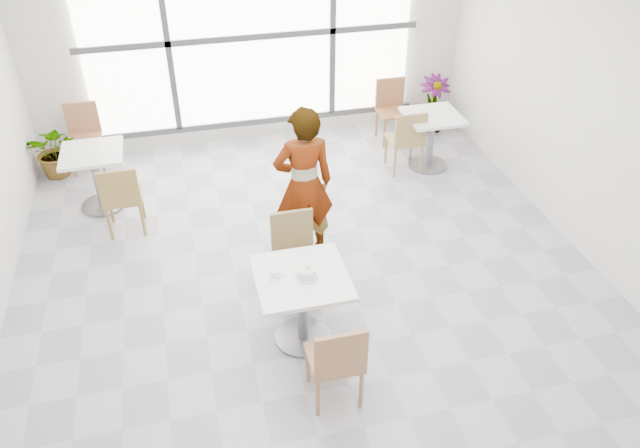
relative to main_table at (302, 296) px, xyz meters
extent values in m
plane|color=#9E9EA5|center=(0.26, 0.67, -0.52)|extent=(7.00, 7.00, 0.00)
plane|color=silver|center=(0.26, 4.17, 0.98)|extent=(6.00, 0.00, 6.00)
plane|color=silver|center=(3.26, 0.67, 0.98)|extent=(0.00, 7.00, 7.00)
cube|color=white|center=(0.26, 4.11, 0.98)|extent=(4.40, 0.04, 2.40)
cube|color=#3F3F42|center=(0.26, 4.08, 0.98)|extent=(4.60, 0.05, 0.08)
cube|color=#3F3F42|center=(-0.84, 4.08, 0.98)|extent=(0.08, 0.05, 2.40)
cube|color=#3F3F42|center=(1.36, 4.08, 0.98)|extent=(0.08, 0.05, 2.40)
cube|color=#3F3F42|center=(0.26, 4.08, -0.24)|extent=(4.60, 0.05, 0.08)
cube|color=white|center=(0.00, 0.00, 0.21)|extent=(0.80, 0.80, 0.04)
cylinder|color=slate|center=(0.00, 0.00, -0.17)|extent=(0.10, 0.10, 0.71)
cylinder|color=slate|center=(0.00, 0.00, -0.51)|extent=(0.52, 0.52, 0.03)
cube|color=#9C6C48|center=(0.11, -0.69, -0.09)|extent=(0.42, 0.42, 0.04)
cube|color=#9C6C48|center=(0.11, -0.88, 0.14)|extent=(0.42, 0.04, 0.42)
cylinder|color=#9C6C48|center=(0.29, -0.51, -0.32)|extent=(0.04, 0.04, 0.41)
cylinder|color=#9C6C48|center=(0.29, -0.87, -0.32)|extent=(0.04, 0.04, 0.41)
cylinder|color=#9C6C48|center=(-0.07, -0.51, -0.32)|extent=(0.04, 0.04, 0.41)
cylinder|color=#9C6C48|center=(-0.07, -0.87, -0.32)|extent=(0.04, 0.04, 0.41)
cube|color=olive|center=(0.09, 0.63, -0.09)|extent=(0.42, 0.42, 0.04)
cube|color=olive|center=(0.09, 0.82, 0.14)|extent=(0.42, 0.04, 0.42)
cylinder|color=olive|center=(-0.09, 0.45, -0.32)|extent=(0.04, 0.04, 0.41)
cylinder|color=olive|center=(-0.09, 0.81, -0.32)|extent=(0.04, 0.04, 0.41)
cylinder|color=olive|center=(0.27, 0.45, -0.32)|extent=(0.04, 0.04, 0.41)
cylinder|color=olive|center=(0.27, 0.81, -0.32)|extent=(0.04, 0.04, 0.41)
cylinder|color=silver|center=(0.04, -0.02, 0.23)|extent=(0.21, 0.21, 0.01)
cylinder|color=silver|center=(0.04, -0.02, 0.27)|extent=(0.16, 0.16, 0.07)
torus|color=silver|center=(0.04, -0.02, 0.31)|extent=(0.16, 0.16, 0.01)
cylinder|color=tan|center=(0.04, -0.02, 0.27)|extent=(0.14, 0.14, 0.05)
cylinder|color=beige|center=(0.00, -0.04, 0.31)|extent=(0.03, 0.03, 0.02)
cylinder|color=beige|center=(0.04, -0.02, 0.30)|extent=(0.03, 0.03, 0.01)
cylinder|color=beige|center=(0.04, -0.02, 0.31)|extent=(0.03, 0.03, 0.01)
cylinder|color=#F5E89E|center=(0.08, -0.03, 0.31)|extent=(0.03, 0.03, 0.01)
cylinder|color=beige|center=(0.06, 0.01, 0.31)|extent=(0.03, 0.03, 0.02)
cylinder|color=beige|center=(0.06, 0.00, 0.30)|extent=(0.03, 0.03, 0.01)
cylinder|color=beige|center=(0.01, 0.00, 0.30)|extent=(0.03, 0.03, 0.02)
cylinder|color=beige|center=(0.07, 0.01, 0.31)|extent=(0.03, 0.03, 0.01)
cylinder|color=#F1E79B|center=(0.03, 0.00, 0.30)|extent=(0.03, 0.03, 0.02)
cylinder|color=#F7E69F|center=(0.04, -0.02, 0.31)|extent=(0.03, 0.03, 0.02)
cylinder|color=beige|center=(0.03, -0.02, 0.30)|extent=(0.03, 0.03, 0.02)
cylinder|color=#EFE69A|center=(0.04, -0.03, 0.30)|extent=(0.03, 0.03, 0.02)
cylinder|color=white|center=(-0.22, 0.05, 0.23)|extent=(0.13, 0.13, 0.01)
cylinder|color=white|center=(-0.22, 0.05, 0.27)|extent=(0.08, 0.08, 0.06)
torus|color=white|center=(-0.18, 0.05, 0.27)|extent=(0.05, 0.01, 0.05)
cylinder|color=black|center=(-0.22, 0.05, 0.29)|extent=(0.07, 0.07, 0.00)
cube|color=silver|center=(-0.17, 0.03, 0.24)|extent=(0.09, 0.05, 0.00)
sphere|color=silver|center=(-0.14, 0.04, 0.24)|extent=(0.02, 0.02, 0.02)
imported|color=black|center=(0.31, 1.29, 0.34)|extent=(0.63, 0.42, 1.72)
cube|color=silver|center=(-1.88, 2.78, 0.21)|extent=(0.70, 0.70, 0.04)
cylinder|color=slate|center=(-1.88, 2.78, -0.17)|extent=(0.10, 0.10, 0.71)
cylinder|color=slate|center=(-1.88, 2.78, -0.51)|extent=(0.52, 0.52, 0.03)
cube|color=white|center=(2.35, 2.75, 0.21)|extent=(0.70, 0.70, 0.04)
cylinder|color=slate|center=(2.35, 2.75, -0.17)|extent=(0.10, 0.10, 0.71)
cylinder|color=slate|center=(2.35, 2.75, -0.51)|extent=(0.52, 0.52, 0.03)
cube|color=olive|center=(-1.57, 2.21, -0.09)|extent=(0.42, 0.42, 0.04)
cube|color=olive|center=(-1.57, 2.02, 0.14)|extent=(0.42, 0.04, 0.42)
cylinder|color=olive|center=(-1.39, 2.39, -0.32)|extent=(0.04, 0.04, 0.41)
cylinder|color=olive|center=(-1.39, 2.03, -0.32)|extent=(0.04, 0.04, 0.41)
cylinder|color=olive|center=(-1.75, 2.39, -0.32)|extent=(0.04, 0.04, 0.41)
cylinder|color=olive|center=(-1.75, 2.03, -0.32)|extent=(0.04, 0.04, 0.41)
cube|color=#9D6748|center=(-2.07, 3.78, -0.09)|extent=(0.42, 0.42, 0.04)
cube|color=#9D6748|center=(-2.07, 3.97, 0.14)|extent=(0.42, 0.04, 0.42)
cylinder|color=#9D6748|center=(-2.25, 3.60, -0.32)|extent=(0.04, 0.04, 0.41)
cylinder|color=#9D6748|center=(-2.25, 3.96, -0.32)|extent=(0.04, 0.04, 0.41)
cylinder|color=#9D6748|center=(-1.89, 3.60, -0.32)|extent=(0.04, 0.04, 0.41)
cylinder|color=#9D6748|center=(-1.89, 3.96, -0.32)|extent=(0.04, 0.04, 0.41)
cube|color=olive|center=(1.99, 2.77, -0.09)|extent=(0.42, 0.42, 0.04)
cube|color=olive|center=(1.99, 2.58, 0.14)|extent=(0.42, 0.04, 0.42)
cylinder|color=olive|center=(2.17, 2.95, -0.32)|extent=(0.04, 0.04, 0.41)
cylinder|color=olive|center=(2.17, 2.59, -0.32)|extent=(0.04, 0.04, 0.41)
cylinder|color=olive|center=(1.81, 2.95, -0.32)|extent=(0.04, 0.04, 0.41)
cylinder|color=olive|center=(1.81, 2.59, -0.32)|extent=(0.04, 0.04, 0.41)
cube|color=#955E3A|center=(2.13, 3.59, -0.09)|extent=(0.42, 0.42, 0.04)
cube|color=#955E3A|center=(2.13, 3.78, 0.14)|extent=(0.42, 0.04, 0.42)
cylinder|color=#955E3A|center=(1.95, 3.41, -0.32)|extent=(0.04, 0.04, 0.41)
cylinder|color=#955E3A|center=(1.95, 3.77, -0.32)|extent=(0.04, 0.04, 0.41)
cylinder|color=#955E3A|center=(2.31, 3.41, -0.32)|extent=(0.04, 0.04, 0.41)
cylinder|color=#955E3A|center=(2.31, 3.77, -0.32)|extent=(0.04, 0.04, 0.41)
imported|color=#498D3E|center=(-2.44, 3.70, -0.16)|extent=(0.74, 0.67, 0.72)
imported|color=#598C42|center=(2.81, 3.78, -0.12)|extent=(0.51, 0.51, 0.82)
camera|label=1|loc=(-0.84, -4.05, 3.66)|focal=34.92mm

